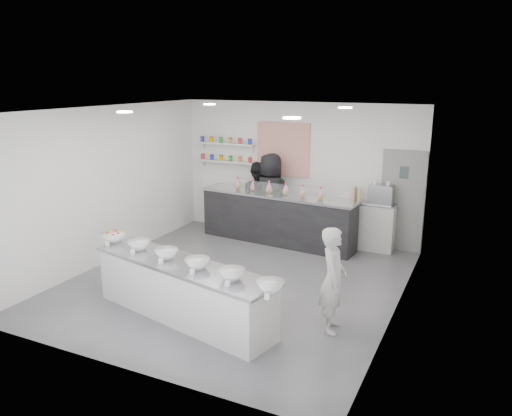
{
  "coord_description": "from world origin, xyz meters",
  "views": [
    {
      "loc": [
        3.84,
        -7.25,
        3.49
      ],
      "look_at": [
        0.21,
        0.4,
        1.28
      ],
      "focal_mm": 35.0,
      "sensor_mm": 36.0,
      "label": 1
    }
  ],
  "objects_px": {
    "back_bar": "(277,219)",
    "espresso_ledge": "(362,225)",
    "staff_right": "(271,196)",
    "espresso_machine": "(381,195)",
    "staff_left": "(258,199)",
    "prep_counter": "(183,291)",
    "woman_prep": "(333,280)"
  },
  "relations": [
    {
      "from": "back_bar",
      "to": "espresso_ledge",
      "type": "height_order",
      "value": "back_bar"
    },
    {
      "from": "espresso_ledge",
      "to": "staff_right",
      "type": "relative_size",
      "value": 0.7
    },
    {
      "from": "espresso_ledge",
      "to": "staff_right",
      "type": "bearing_deg",
      "value": -174.12
    },
    {
      "from": "espresso_machine",
      "to": "staff_left",
      "type": "bearing_deg",
      "value": -176.17
    },
    {
      "from": "prep_counter",
      "to": "espresso_ledge",
      "type": "relative_size",
      "value": 2.37
    },
    {
      "from": "espresso_machine",
      "to": "staff_right",
      "type": "distance_m",
      "value": 2.39
    },
    {
      "from": "espresso_ledge",
      "to": "staff_left",
      "type": "relative_size",
      "value": 0.79
    },
    {
      "from": "prep_counter",
      "to": "espresso_ledge",
      "type": "distance_m",
      "value": 4.61
    },
    {
      "from": "staff_right",
      "to": "espresso_ledge",
      "type": "bearing_deg",
      "value": -175.6
    },
    {
      "from": "espresso_machine",
      "to": "espresso_ledge",
      "type": "bearing_deg",
      "value": 180.0
    },
    {
      "from": "prep_counter",
      "to": "staff_left",
      "type": "xyz_separation_m",
      "value": [
        -0.71,
        4.14,
        0.42
      ]
    },
    {
      "from": "back_bar",
      "to": "woman_prep",
      "type": "relative_size",
      "value": 2.31
    },
    {
      "from": "woman_prep",
      "to": "staff_left",
      "type": "height_order",
      "value": "staff_left"
    },
    {
      "from": "staff_left",
      "to": "staff_right",
      "type": "xyz_separation_m",
      "value": [
        0.32,
        -0.03,
        0.11
      ]
    },
    {
      "from": "back_bar",
      "to": "staff_right",
      "type": "distance_m",
      "value": 0.55
    },
    {
      "from": "prep_counter",
      "to": "woman_prep",
      "type": "height_order",
      "value": "woman_prep"
    },
    {
      "from": "prep_counter",
      "to": "staff_right",
      "type": "xyz_separation_m",
      "value": [
        -0.39,
        4.11,
        0.52
      ]
    },
    {
      "from": "back_bar",
      "to": "espresso_ledge",
      "type": "distance_m",
      "value": 1.81
    },
    {
      "from": "woman_prep",
      "to": "espresso_ledge",
      "type": "bearing_deg",
      "value": -6.5
    },
    {
      "from": "woman_prep",
      "to": "back_bar",
      "type": "bearing_deg",
      "value": 20.53
    },
    {
      "from": "prep_counter",
      "to": "staff_left",
      "type": "relative_size",
      "value": 1.87
    },
    {
      "from": "prep_counter",
      "to": "woman_prep",
      "type": "distance_m",
      "value": 2.22
    },
    {
      "from": "prep_counter",
      "to": "staff_left",
      "type": "bearing_deg",
      "value": 112.89
    },
    {
      "from": "back_bar",
      "to": "espresso_machine",
      "type": "xyz_separation_m",
      "value": [
        2.1,
        0.46,
        0.64
      ]
    },
    {
      "from": "back_bar",
      "to": "staff_left",
      "type": "relative_size",
      "value": 2.06
    },
    {
      "from": "prep_counter",
      "to": "staff_right",
      "type": "height_order",
      "value": "staff_right"
    },
    {
      "from": "prep_counter",
      "to": "espresso_machine",
      "type": "distance_m",
      "value": 4.81
    },
    {
      "from": "espresso_ledge",
      "to": "espresso_machine",
      "type": "bearing_deg",
      "value": 0.0
    },
    {
      "from": "espresso_ledge",
      "to": "staff_right",
      "type": "xyz_separation_m",
      "value": [
        -2.02,
        -0.21,
        0.46
      ]
    },
    {
      "from": "prep_counter",
      "to": "staff_left",
      "type": "height_order",
      "value": "staff_left"
    },
    {
      "from": "espresso_machine",
      "to": "staff_left",
      "type": "xyz_separation_m",
      "value": [
        -2.69,
        -0.18,
        -0.33
      ]
    },
    {
      "from": "back_bar",
      "to": "staff_left",
      "type": "xyz_separation_m",
      "value": [
        -0.59,
        0.28,
        0.31
      ]
    }
  ]
}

